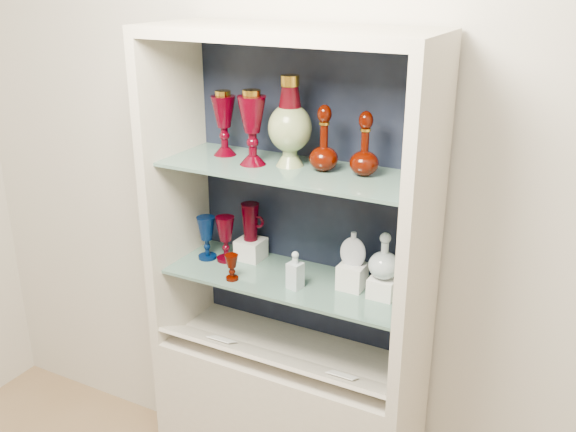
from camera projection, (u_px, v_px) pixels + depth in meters
The scene contains 29 objects.
wall_back at pixel (315, 172), 2.39m from camera, with size 3.50×0.02×2.80m, color beige.
cabinet_base at pixel (288, 431), 2.58m from camera, with size 1.00×0.40×0.75m, color beige.
cabinet_back_panel at pixel (312, 194), 2.39m from camera, with size 0.98×0.02×1.15m, color black.
cabinet_side_left at pixel (177, 189), 2.45m from camera, with size 0.04×0.40×1.15m, color beige.
cabinet_side_right at pixel (422, 234), 2.03m from camera, with size 0.04×0.40×1.15m, color beige.
cabinet_top_cap at pixel (288, 33), 2.03m from camera, with size 1.00×0.40×0.04m, color beige.
shelf_lower at pixel (291, 279), 2.35m from camera, with size 0.92×0.34×0.01m, color slate.
shelf_upper at pixel (291, 170), 2.20m from camera, with size 0.92×0.34×0.01m, color slate.
label_ledge at pixel (274, 358), 2.34m from camera, with size 0.92×0.18×0.01m, color beige.
label_card_0 at pixel (222, 339), 2.43m from camera, with size 0.10×0.07×0.00m, color white.
label_card_1 at pixel (342, 375), 2.22m from camera, with size 0.10×0.07×0.00m, color white.
pedestal_lamp_left at pixel (224, 123), 2.32m from camera, with size 0.09×0.09×0.24m, color #47000C, non-canonical shape.
pedestal_lamp_right at pixel (252, 128), 2.20m from camera, with size 0.10×0.10×0.26m, color #47000C, non-canonical shape.
enamel_urn at pixel (290, 121), 2.18m from camera, with size 0.15×0.15×0.31m, color #08410E, non-canonical shape.
ruby_decanter_a at pixel (324, 134), 2.13m from camera, with size 0.10×0.10×0.25m, color #430A00, non-canonical shape.
ruby_decanter_b at pixel (365, 142), 2.08m from camera, with size 0.10×0.10×0.23m, color #430A00, non-canonical shape.
lidded_bowl at pixel (417, 173), 2.01m from camera, with size 0.07×0.07×0.08m, color #430A00, non-canonical shape.
cobalt_goblet at pixel (207, 238), 2.48m from camera, with size 0.07×0.07×0.17m, color #031642, non-canonical shape.
ruby_goblet_tall at pixel (226, 239), 2.46m from camera, with size 0.07×0.07×0.18m, color #47000C, non-canonical shape.
ruby_goblet_small at pixel (232, 267), 2.32m from camera, with size 0.05×0.05×0.10m, color #430A00, non-canonical shape.
riser_ruby_pitcher at pixel (251, 249), 2.50m from camera, with size 0.10×0.10×0.08m, color silver.
ruby_pitcher at pixel (250, 222), 2.46m from camera, with size 0.11×0.07×0.15m, color #47000C, non-canonical shape.
clear_square_bottle at pixel (295, 270), 2.25m from camera, with size 0.05×0.05×0.14m, color #A4B6BC, non-canonical shape.
riser_flat_flask at pixel (352, 276), 2.26m from camera, with size 0.09×0.09×0.09m, color silver.
flat_flask at pixel (353, 248), 2.22m from camera, with size 0.09×0.04×0.13m, color silver, non-canonical shape.
riser_clear_round_decanter at pixel (383, 287), 2.21m from camera, with size 0.09×0.09×0.07m, color silver.
clear_round_decanter at pixel (384, 257), 2.17m from camera, with size 0.11×0.11×0.16m, color #A4B6BC, non-canonical shape.
riser_cameo_medallion at pixel (413, 277), 2.25m from camera, with size 0.08×0.08×0.10m, color silver.
cameo_medallion at pixel (416, 245), 2.21m from camera, with size 0.12×0.04×0.14m, color black, non-canonical shape.
Camera 1 is at (0.97, -0.33, 2.10)m, focal length 40.00 mm.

